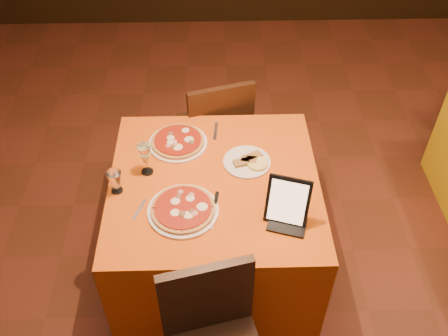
{
  "coord_description": "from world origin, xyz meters",
  "views": [
    {
      "loc": [
        -0.51,
        -1.48,
        2.62
      ],
      "look_at": [
        -0.46,
        0.33,
        0.86
      ],
      "focal_mm": 40.0,
      "sensor_mm": 36.0,
      "label": 1
    }
  ],
  "objects_px": {
    "pizza_near": "(183,210)",
    "water_glass": "(115,182)",
    "chair_main_far": "(213,128)",
    "pizza_far": "(178,142)",
    "wine_glass": "(145,159)",
    "main_table": "(215,226)",
    "tablet": "(288,201)"
  },
  "relations": [
    {
      "from": "chair_main_far",
      "to": "water_glass",
      "type": "distance_m",
      "value": 1.05
    },
    {
      "from": "wine_glass",
      "to": "water_glass",
      "type": "height_order",
      "value": "wine_glass"
    },
    {
      "from": "pizza_near",
      "to": "tablet",
      "type": "height_order",
      "value": "tablet"
    },
    {
      "from": "main_table",
      "to": "pizza_far",
      "type": "distance_m",
      "value": 0.53
    },
    {
      "from": "wine_glass",
      "to": "water_glass",
      "type": "distance_m",
      "value": 0.2
    },
    {
      "from": "pizza_near",
      "to": "wine_glass",
      "type": "xyz_separation_m",
      "value": [
        -0.2,
        0.28,
        0.08
      ]
    },
    {
      "from": "chair_main_far",
      "to": "pizza_near",
      "type": "xyz_separation_m",
      "value": [
        -0.16,
        -1.0,
        0.31
      ]
    },
    {
      "from": "water_glass",
      "to": "pizza_near",
      "type": "bearing_deg",
      "value": -23.75
    },
    {
      "from": "wine_glass",
      "to": "water_glass",
      "type": "bearing_deg",
      "value": -136.95
    },
    {
      "from": "main_table",
      "to": "pizza_far",
      "type": "xyz_separation_m",
      "value": [
        -0.2,
        0.29,
        0.39
      ]
    },
    {
      "from": "chair_main_far",
      "to": "pizza_near",
      "type": "relative_size",
      "value": 2.58
    },
    {
      "from": "pizza_far",
      "to": "wine_glass",
      "type": "xyz_separation_m",
      "value": [
        -0.15,
        -0.22,
        0.08
      ]
    },
    {
      "from": "wine_glass",
      "to": "chair_main_far",
      "type": "bearing_deg",
      "value": 63.57
    },
    {
      "from": "chair_main_far",
      "to": "pizza_near",
      "type": "bearing_deg",
      "value": 65.38
    },
    {
      "from": "pizza_near",
      "to": "chair_main_far",
      "type": "bearing_deg",
      "value": 81.12
    },
    {
      "from": "pizza_far",
      "to": "tablet",
      "type": "bearing_deg",
      "value": -45.57
    },
    {
      "from": "tablet",
      "to": "water_glass",
      "type": "bearing_deg",
      "value": -175.84
    },
    {
      "from": "tablet",
      "to": "pizza_near",
      "type": "bearing_deg",
      "value": -168.23
    },
    {
      "from": "wine_glass",
      "to": "water_glass",
      "type": "xyz_separation_m",
      "value": [
        -0.14,
        -0.13,
        -0.03
      ]
    },
    {
      "from": "chair_main_far",
      "to": "pizza_far",
      "type": "relative_size",
      "value": 2.75
    },
    {
      "from": "main_table",
      "to": "wine_glass",
      "type": "xyz_separation_m",
      "value": [
        -0.36,
        0.07,
        0.47
      ]
    },
    {
      "from": "water_glass",
      "to": "tablet",
      "type": "relative_size",
      "value": 0.53
    },
    {
      "from": "pizza_far",
      "to": "water_glass",
      "type": "distance_m",
      "value": 0.47
    },
    {
      "from": "pizza_near",
      "to": "water_glass",
      "type": "relative_size",
      "value": 2.71
    },
    {
      "from": "main_table",
      "to": "pizza_far",
      "type": "height_order",
      "value": "pizza_far"
    },
    {
      "from": "main_table",
      "to": "water_glass",
      "type": "bearing_deg",
      "value": -173.16
    },
    {
      "from": "pizza_far",
      "to": "water_glass",
      "type": "bearing_deg",
      "value": -130.07
    },
    {
      "from": "chair_main_far",
      "to": "pizza_near",
      "type": "height_order",
      "value": "chair_main_far"
    },
    {
      "from": "pizza_near",
      "to": "main_table",
      "type": "bearing_deg",
      "value": 53.42
    },
    {
      "from": "pizza_near",
      "to": "wine_glass",
      "type": "distance_m",
      "value": 0.36
    },
    {
      "from": "wine_glass",
      "to": "water_glass",
      "type": "relative_size",
      "value": 1.46
    },
    {
      "from": "pizza_near",
      "to": "pizza_far",
      "type": "xyz_separation_m",
      "value": [
        -0.05,
        0.5,
        0.0
      ]
    }
  ]
}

